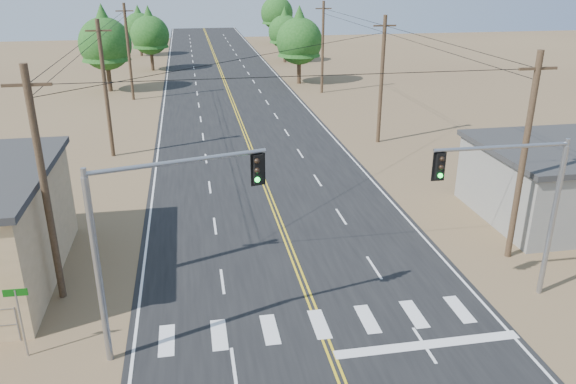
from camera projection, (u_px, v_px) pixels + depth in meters
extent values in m
cube|color=black|center=(254.00, 156.00, 42.55)|extent=(15.00, 200.00, 0.02)
cylinder|color=gray|center=(17.00, 324.00, 21.20)|extent=(0.06, 0.06, 1.50)
cylinder|color=#4C3826|center=(45.00, 189.00, 22.53)|extent=(0.30, 0.30, 10.00)
cube|color=#4C3826|center=(27.00, 85.00, 20.97)|extent=(1.80, 0.12, 0.12)
cylinder|color=#4C3826|center=(106.00, 90.00, 40.81)|extent=(0.30, 0.30, 10.00)
cube|color=#4C3826|center=(98.00, 31.00, 39.26)|extent=(1.80, 0.12, 0.12)
cylinder|color=#4C3826|center=(129.00, 53.00, 59.10)|extent=(0.30, 0.30, 10.00)
cube|color=#4C3826|center=(124.00, 11.00, 57.54)|extent=(1.80, 0.12, 0.12)
cylinder|color=#4C3826|center=(523.00, 160.00, 25.95)|extent=(0.30, 0.30, 10.00)
cube|color=#4C3826|center=(538.00, 69.00, 24.39)|extent=(1.80, 0.12, 0.12)
cylinder|color=#4C3826|center=(381.00, 81.00, 44.24)|extent=(0.30, 0.30, 10.00)
cube|color=#4C3826|center=(385.00, 26.00, 42.68)|extent=(1.80, 0.12, 0.12)
cylinder|color=#4C3826|center=(323.00, 48.00, 62.52)|extent=(0.30, 0.30, 10.00)
cube|color=#4C3826|center=(324.00, 9.00, 60.97)|extent=(1.80, 0.12, 0.12)
cylinder|color=gray|center=(98.00, 274.00, 19.16)|extent=(0.24, 0.24, 7.08)
cylinder|color=gray|center=(84.00, 177.00, 17.85)|extent=(0.18, 0.18, 0.61)
cylinder|color=gray|center=(180.00, 161.00, 18.97)|extent=(6.06, 1.62, 0.16)
cube|color=black|center=(258.00, 169.00, 20.26)|extent=(0.42, 0.38, 1.11)
sphere|color=black|center=(257.00, 161.00, 19.96)|extent=(0.20, 0.20, 0.20)
sphere|color=black|center=(257.00, 170.00, 20.09)|extent=(0.20, 0.20, 0.20)
sphere|color=#0CE533|center=(257.00, 180.00, 20.22)|extent=(0.20, 0.20, 0.20)
cylinder|color=gray|center=(552.00, 223.00, 23.42)|extent=(0.23, 0.23, 6.73)
cylinder|color=gray|center=(567.00, 146.00, 22.17)|extent=(0.17, 0.17, 0.58)
cylinder|color=gray|center=(502.00, 147.00, 21.69)|extent=(5.58, 0.19, 0.15)
cube|color=black|center=(439.00, 166.00, 21.53)|extent=(0.34, 0.29, 1.06)
sphere|color=black|center=(442.00, 159.00, 21.25)|extent=(0.19, 0.19, 0.19)
sphere|color=black|center=(441.00, 167.00, 21.37)|extent=(0.19, 0.19, 0.19)
sphere|color=#0CE533|center=(440.00, 176.00, 21.49)|extent=(0.19, 0.19, 0.19)
cylinder|color=gray|center=(22.00, 324.00, 20.12)|extent=(0.07, 0.07, 2.80)
cube|color=#0B530D|center=(15.00, 293.00, 19.65)|extent=(0.84, 0.06, 0.28)
cylinder|color=#3F2D1E|center=(109.00, 76.00, 64.51)|extent=(0.50, 0.50, 3.51)
cone|color=#184915|center=(104.00, 32.00, 62.71)|extent=(5.46, 5.46, 6.24)
sphere|color=#184915|center=(105.00, 44.00, 63.18)|extent=(5.85, 5.85, 5.85)
cylinder|color=#3F2D1E|center=(152.00, 59.00, 77.82)|extent=(0.45, 0.45, 3.14)
cone|color=#184915|center=(149.00, 26.00, 76.20)|extent=(4.88, 4.88, 5.58)
sphere|color=#184915|center=(150.00, 35.00, 76.62)|extent=(5.23, 5.23, 5.23)
cylinder|color=#3F2D1E|center=(141.00, 47.00, 90.92)|extent=(0.42, 0.42, 2.87)
cone|color=#184915|center=(138.00, 21.00, 89.44)|extent=(4.47, 4.47, 5.11)
sphere|color=#184915|center=(139.00, 28.00, 89.82)|extent=(4.79, 4.79, 4.79)
cylinder|color=#3F2D1E|center=(299.00, 70.00, 68.92)|extent=(0.50, 0.50, 3.34)
cone|color=#184915|center=(299.00, 31.00, 67.20)|extent=(5.20, 5.20, 5.94)
sphere|color=#184915|center=(299.00, 41.00, 67.64)|extent=(5.57, 5.57, 5.57)
cylinder|color=#3F2D1E|center=(285.00, 52.00, 84.75)|extent=(0.45, 0.45, 2.92)
cone|color=#184915|center=(285.00, 25.00, 83.24)|extent=(4.54, 4.54, 5.19)
sphere|color=#184915|center=(285.00, 32.00, 83.63)|extent=(4.86, 4.86, 4.86)
cylinder|color=#3F2D1E|center=(277.00, 33.00, 106.20)|extent=(0.48, 0.48, 3.60)
cone|color=#184915|center=(277.00, 6.00, 104.35)|extent=(5.60, 5.60, 6.40)
sphere|color=#184915|center=(277.00, 13.00, 104.83)|extent=(6.00, 6.00, 6.00)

